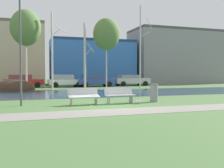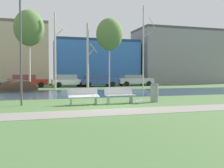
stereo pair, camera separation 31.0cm
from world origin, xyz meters
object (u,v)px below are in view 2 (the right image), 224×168
trash_bin (154,93)px  parked_suv_fifth_silver (134,80)px  bench_left (83,96)px  streetlamp (20,32)px  parked_hatch_third_white (68,81)px  parked_wagon_fourth_blue (98,80)px  parked_sedan_second_red (27,81)px  bench_right (120,95)px  seagull (138,102)px

trash_bin → parked_suv_fifth_silver: 18.82m
bench_left → streetlamp: 4.47m
parked_suv_fifth_silver → parked_hatch_third_white: bearing=-177.2°
streetlamp → parked_suv_fifth_silver: size_ratio=1.14×
parked_hatch_third_white → parked_wagon_fourth_blue: (3.60, -0.25, -0.00)m
parked_sedan_second_red → parked_hatch_third_white: size_ratio=1.08×
parked_wagon_fourth_blue → parked_suv_fifth_silver: 5.16m
trash_bin → streetlamp: bearing=176.3°
streetlamp → parked_hatch_third_white: streetlamp is taller
bench_right → parked_hatch_third_white: 17.53m
bench_left → seagull: 2.91m
bench_left → streetlamp: (-3.06, 0.53, 3.22)m
parked_hatch_third_white → bench_left: bearing=-94.0°
streetlamp → seagull: bearing=-10.1°
trash_bin → parked_hatch_third_white: (-2.87, 17.45, 0.26)m
bench_right → parked_suv_fifth_silver: (7.95, 17.95, 0.31)m
bench_left → trash_bin: trash_bin is taller
bench_right → parked_sedan_second_red: parked_sedan_second_red is taller
bench_right → seagull: size_ratio=3.96×
trash_bin → parked_wagon_fourth_blue: size_ratio=0.22×
trash_bin → seagull: trash_bin is taller
seagull → parked_suv_fifth_silver: 19.79m
trash_bin → parked_wagon_fourth_blue: bearing=87.6°
streetlamp → parked_suv_fifth_silver: bearing=53.3°
bench_right → trash_bin: (2.11, 0.06, 0.06)m
bench_right → parked_sedan_second_red: bearing=107.2°
bench_left → seagull: size_ratio=3.96×
trash_bin → parked_hatch_third_white: parked_hatch_third_white is taller
seagull → parked_wagon_fourth_blue: size_ratio=0.09×
bench_right → parked_hatch_third_white: (-0.77, 17.52, 0.31)m
bench_left → parked_wagon_fourth_blue: parked_wagon_fourth_blue is taller
trash_bin → streetlamp: streetlamp is taller
parked_wagon_fourth_blue → streetlamp: bearing=-115.2°
seagull → parked_wagon_fourth_blue: (1.97, 17.79, 0.65)m
seagull → trash_bin: bearing=25.2°
parked_hatch_third_white → parked_suv_fifth_silver: bearing=2.8°
trash_bin → parked_wagon_fourth_blue: parked_wagon_fourth_blue is taller
seagull → parked_suv_fifth_silver: bearing=69.0°
parked_wagon_fourth_blue → bench_left: bearing=-105.6°
bench_right → streetlamp: bearing=174.0°
seagull → parked_hatch_third_white: parked_hatch_third_white is taller
parked_suv_fifth_silver → streetlamp: bearing=-126.7°
trash_bin → parked_suv_fifth_silver: bearing=71.9°
streetlamp → parked_suv_fifth_silver: (12.98, 17.42, -2.91)m
seagull → parked_hatch_third_white: size_ratio=0.10×
seagull → streetlamp: streetlamp is taller
parked_hatch_third_white → parked_suv_fifth_silver: size_ratio=0.87×
parked_sedan_second_red → parked_wagon_fourth_blue: 8.43m
trash_bin → streetlamp: (-7.15, 0.47, 3.16)m
parked_suv_fifth_silver → parked_wagon_fourth_blue: bearing=-172.4°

